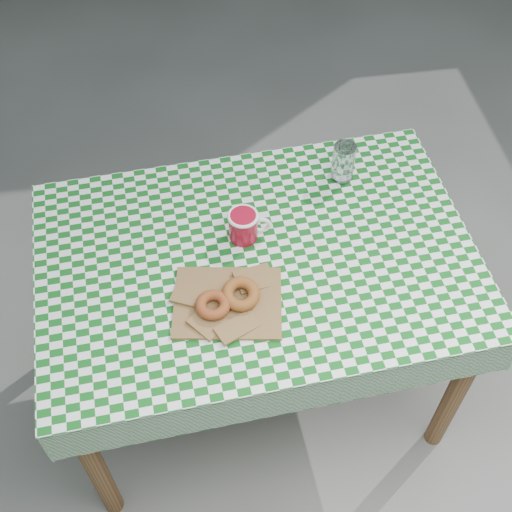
{
  "coord_description": "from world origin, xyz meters",
  "views": [
    {
      "loc": [
        -0.2,
        -1.12,
        2.28
      ],
      "look_at": [
        -0.03,
        0.03,
        0.79
      ],
      "focal_mm": 47.06,
      "sensor_mm": 36.0,
      "label": 1
    }
  ],
  "objects_px": {
    "coffee_mug": "(243,226)",
    "drinking_glass": "(343,162)",
    "paper_bag": "(228,302)",
    "table": "(257,326)"
  },
  "relations": [
    {
      "from": "table",
      "to": "paper_bag",
      "type": "xyz_separation_m",
      "value": [
        -0.1,
        -0.15,
        0.39
      ]
    },
    {
      "from": "table",
      "to": "paper_bag",
      "type": "bearing_deg",
      "value": -128.61
    },
    {
      "from": "table",
      "to": "paper_bag",
      "type": "relative_size",
      "value": 4.26
    },
    {
      "from": "coffee_mug",
      "to": "drinking_glass",
      "type": "distance_m",
      "value": 0.4
    },
    {
      "from": "paper_bag",
      "to": "drinking_glass",
      "type": "bearing_deg",
      "value": 45.63
    },
    {
      "from": "paper_bag",
      "to": "drinking_glass",
      "type": "height_order",
      "value": "drinking_glass"
    },
    {
      "from": "paper_bag",
      "to": "coffee_mug",
      "type": "distance_m",
      "value": 0.24
    },
    {
      "from": "paper_bag",
      "to": "table",
      "type": "bearing_deg",
      "value": 54.9
    },
    {
      "from": "table",
      "to": "coffee_mug",
      "type": "height_order",
      "value": "coffee_mug"
    },
    {
      "from": "drinking_glass",
      "to": "table",
      "type": "bearing_deg",
      "value": -138.38
    }
  ]
}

